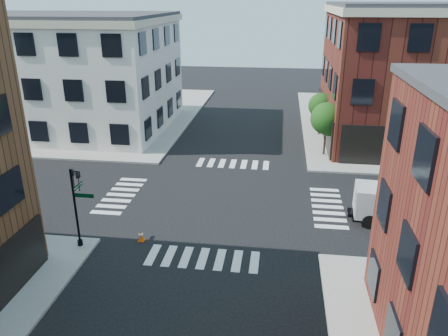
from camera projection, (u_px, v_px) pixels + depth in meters
name	position (u px, v px, depth m)	size (l,w,h in m)	color
ground	(221.00, 201.00, 29.24)	(120.00, 120.00, 0.00)	black
sidewalk_ne	(445.00, 126.00, 46.03)	(30.00, 30.00, 0.15)	gray
sidewalk_nw	(69.00, 113.00, 51.16)	(30.00, 30.00, 0.15)	gray
building_nw	(58.00, 73.00, 44.32)	(22.00, 16.00, 11.00)	silver
tree_near	(327.00, 120.00, 36.37)	(2.69, 2.69, 4.49)	black
tree_far	(322.00, 107.00, 42.01)	(2.43, 2.43, 4.07)	black
signal_pole	(77.00, 199.00, 22.86)	(1.29, 1.24, 4.60)	black
box_truck	(420.00, 200.00, 25.46)	(7.31, 2.76, 3.24)	white
traffic_cone	(141.00, 236.00, 24.33)	(0.36, 0.36, 0.64)	#F3520A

